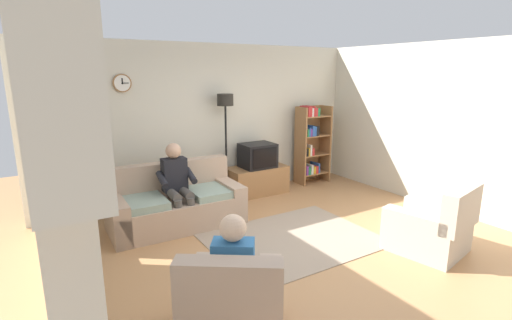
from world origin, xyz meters
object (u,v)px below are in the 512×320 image
(armchair_near_window, at_px, (234,308))
(person_on_couch, at_px, (177,182))
(armchair_near_bookshelf, at_px, (430,229))
(person_in_left_armchair, at_px, (235,269))
(tv_stand, at_px, (257,180))
(floor_lamp, at_px, (226,117))
(bookshelf, at_px, (311,143))
(tv, at_px, (258,155))
(couch, at_px, (176,205))

(armchair_near_window, relative_size, person_on_couch, 0.95)
(armchair_near_bookshelf, height_order, person_in_left_armchair, person_in_left_armchair)
(tv_stand, relative_size, floor_lamp, 0.59)
(bookshelf, distance_m, floor_lamp, 2.00)
(tv, distance_m, armchair_near_bookshelf, 3.19)
(tv, xyz_separation_m, bookshelf, (1.31, 0.09, 0.09))
(floor_lamp, xyz_separation_m, armchair_near_window, (-1.65, -3.37, -1.16))
(armchair_near_window, height_order, person_in_left_armchair, person_in_left_armchair)
(couch, relative_size, bookshelf, 1.22)
(couch, distance_m, person_in_left_armchair, 2.57)
(armchair_near_bookshelf, bearing_deg, tv, 101.69)
(armchair_near_window, bearing_deg, couch, 80.69)
(bookshelf, xyz_separation_m, floor_lamp, (-1.89, 0.03, 0.63))
(floor_lamp, bearing_deg, armchair_near_window, -116.18)
(bookshelf, relative_size, person_in_left_armchair, 1.40)
(tv, distance_m, person_on_couch, 1.96)
(armchair_near_bookshelf, relative_size, person_in_left_armchair, 0.91)
(couch, height_order, person_in_left_armchair, person_in_left_armchair)
(bookshelf, xyz_separation_m, person_on_couch, (-3.12, -0.84, -0.12))
(bookshelf, relative_size, person_on_couch, 1.27)
(tv, distance_m, bookshelf, 1.32)
(tv_stand, bearing_deg, armchair_near_window, -124.35)
(couch, bearing_deg, bookshelf, 13.21)
(tv_stand, bearing_deg, floor_lamp, 170.30)
(tv, height_order, bookshelf, bookshelf)
(tv_stand, xyz_separation_m, armchair_near_window, (-2.23, -3.27, 0.04))
(tv, distance_m, person_in_left_armchair, 3.85)
(couch, relative_size, floor_lamp, 1.04)
(person_in_left_armchair, bearing_deg, armchair_near_window, -124.36)
(bookshelf, height_order, person_on_couch, bookshelf)
(floor_lamp, bearing_deg, bookshelf, -0.94)
(tv_stand, distance_m, bookshelf, 1.43)
(bookshelf, relative_size, floor_lamp, 0.85)
(tv, height_order, person_in_left_armchair, person_in_left_armchair)
(tv, xyz_separation_m, person_on_couch, (-1.81, -0.75, -0.03))
(bookshelf, height_order, floor_lamp, floor_lamp)
(tv_stand, relative_size, bookshelf, 0.70)
(couch, xyz_separation_m, floor_lamp, (1.23, 0.76, 1.14))
(tv, relative_size, floor_lamp, 0.32)
(bookshelf, bearing_deg, armchair_near_bookshelf, -101.92)
(tv, bearing_deg, person_in_left_armchair, -124.56)
(floor_lamp, distance_m, armchair_near_bookshelf, 3.64)
(tv, xyz_separation_m, floor_lamp, (-0.58, 0.12, 0.72))
(tv, relative_size, person_on_couch, 0.48)
(person_in_left_armchair, bearing_deg, person_on_couch, 81.21)
(tv_stand, bearing_deg, armchair_near_bookshelf, -78.40)
(armchair_near_window, relative_size, person_in_left_armchair, 1.05)
(armchair_near_bookshelf, height_order, person_on_couch, person_on_couch)
(tv_stand, height_order, armchair_near_window, armchair_near_window)
(couch, distance_m, floor_lamp, 1.84)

